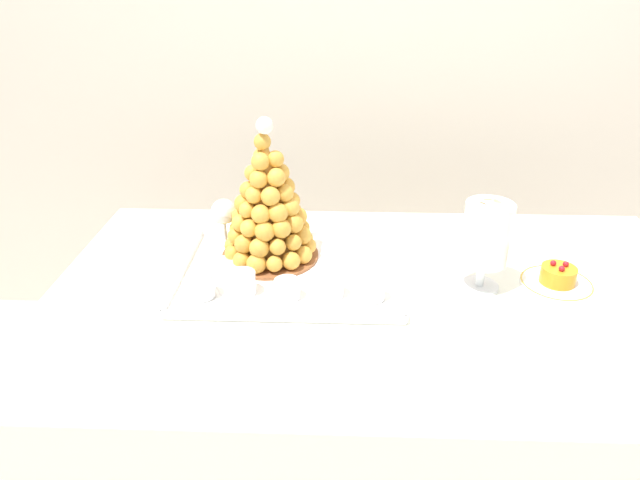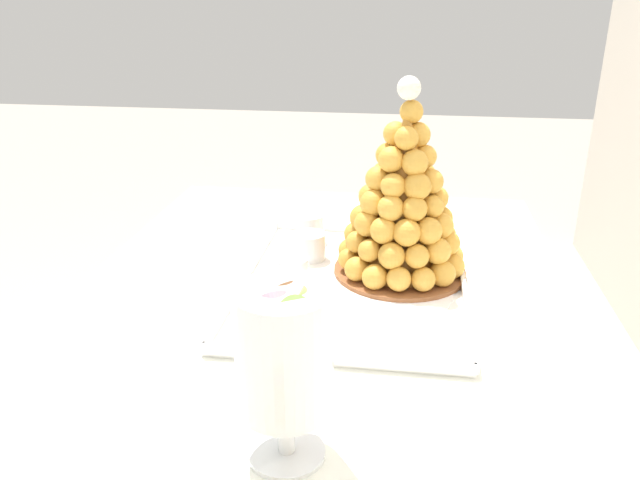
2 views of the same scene
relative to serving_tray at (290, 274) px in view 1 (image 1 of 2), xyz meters
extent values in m
cube|color=silver|center=(0.23, 1.03, 0.50)|extent=(4.80, 0.10, 2.50)
cylinder|color=brown|center=(-0.48, 0.30, -0.39)|extent=(0.04, 0.04, 0.72)
cylinder|color=brown|center=(0.93, 0.30, -0.39)|extent=(0.04, 0.04, 0.72)
cube|color=brown|center=(0.23, -0.06, -0.02)|extent=(1.53, 0.84, 0.02)
cube|color=white|center=(0.23, -0.06, -0.01)|extent=(1.59, 0.90, 0.00)
cube|color=white|center=(0.23, 0.39, -0.20)|extent=(1.59, 0.01, 0.38)
cube|color=white|center=(-0.57, -0.06, -0.20)|extent=(0.01, 0.90, 0.38)
cube|color=white|center=(0.00, 0.00, 0.00)|extent=(0.53, 0.40, 0.01)
cube|color=white|center=(0.00, -0.20, 0.01)|extent=(0.53, 0.01, 0.02)
cube|color=white|center=(0.00, 0.20, 0.01)|extent=(0.53, 0.01, 0.02)
cube|color=white|center=(-0.27, 0.00, 0.01)|extent=(0.01, 0.40, 0.02)
cube|color=white|center=(0.27, 0.00, 0.01)|extent=(0.01, 0.40, 0.02)
cylinder|color=white|center=(0.00, 0.00, 0.00)|extent=(0.37, 0.37, 0.00)
cylinder|color=brown|center=(-0.06, 0.08, 0.01)|extent=(0.25, 0.25, 0.01)
cone|color=#BE812F|center=(-0.06, 0.08, 0.17)|extent=(0.17, 0.17, 0.31)
sphere|color=gold|center=(0.04, 0.08, 0.04)|extent=(0.04, 0.04, 0.04)
sphere|color=gold|center=(0.03, 0.13, 0.03)|extent=(0.04, 0.04, 0.04)
sphere|color=gold|center=(0.00, 0.16, 0.03)|extent=(0.05, 0.05, 0.05)
sphere|color=gold|center=(-0.04, 0.18, 0.03)|extent=(0.05, 0.05, 0.05)
sphere|color=gold|center=(-0.08, 0.18, 0.03)|extent=(0.05, 0.05, 0.05)
sphere|color=gold|center=(-0.12, 0.16, 0.03)|extent=(0.04, 0.04, 0.04)
sphere|color=gold|center=(-0.15, 0.13, 0.03)|extent=(0.05, 0.05, 0.05)
sphere|color=gold|center=(-0.16, 0.08, 0.03)|extent=(0.04, 0.04, 0.04)
sphere|color=gold|center=(-0.15, 0.04, 0.03)|extent=(0.04, 0.04, 0.04)
sphere|color=gold|center=(-0.12, 0.01, 0.03)|extent=(0.04, 0.04, 0.04)
sphere|color=gold|center=(-0.08, -0.01, 0.03)|extent=(0.05, 0.05, 0.05)
sphere|color=gold|center=(-0.04, -0.01, 0.03)|extent=(0.04, 0.04, 0.04)
sphere|color=gold|center=(0.00, 0.01, 0.03)|extent=(0.05, 0.05, 0.05)
sphere|color=gold|center=(0.03, 0.04, 0.03)|extent=(0.05, 0.05, 0.05)
sphere|color=gold|center=(0.02, 0.11, 0.07)|extent=(0.04, 0.04, 0.04)
sphere|color=gold|center=(0.00, 0.15, 0.07)|extent=(0.05, 0.05, 0.05)
sphere|color=gold|center=(-0.04, 0.17, 0.07)|extent=(0.05, 0.05, 0.05)
sphere|color=gold|center=(-0.09, 0.16, 0.07)|extent=(0.05, 0.05, 0.05)
sphere|color=gold|center=(-0.13, 0.14, 0.07)|extent=(0.05, 0.05, 0.05)
sphere|color=gold|center=(-0.14, 0.10, 0.07)|extent=(0.04, 0.04, 0.04)
sphere|color=gold|center=(-0.14, 0.05, 0.07)|extent=(0.04, 0.04, 0.04)
sphere|color=gold|center=(-0.11, 0.02, 0.07)|extent=(0.05, 0.05, 0.05)
sphere|color=gold|center=(-0.07, 0.00, 0.07)|extent=(0.05, 0.05, 0.05)
sphere|color=gold|center=(-0.03, 0.00, 0.07)|extent=(0.04, 0.04, 0.04)
sphere|color=gold|center=(0.01, 0.03, 0.07)|extent=(0.04, 0.04, 0.04)
sphere|color=gold|center=(0.03, 0.07, 0.07)|extent=(0.05, 0.05, 0.05)
sphere|color=gold|center=(0.00, 0.13, 0.11)|extent=(0.05, 0.05, 0.05)
sphere|color=gold|center=(-0.04, 0.15, 0.11)|extent=(0.05, 0.05, 0.05)
sphere|color=gold|center=(-0.08, 0.15, 0.11)|extent=(0.05, 0.05, 0.05)
sphere|color=gold|center=(-0.11, 0.13, 0.11)|extent=(0.05, 0.05, 0.05)
sphere|color=gold|center=(-0.13, 0.10, 0.11)|extent=(0.05, 0.05, 0.05)
sphere|color=gold|center=(-0.13, 0.05, 0.11)|extent=(0.04, 0.04, 0.04)
sphere|color=gold|center=(-0.10, 0.02, 0.11)|extent=(0.04, 0.04, 0.04)
sphere|color=gold|center=(-0.06, 0.01, 0.11)|extent=(0.05, 0.05, 0.05)
sphere|color=gold|center=(-0.02, 0.02, 0.11)|extent=(0.05, 0.05, 0.05)
sphere|color=gold|center=(0.01, 0.05, 0.11)|extent=(0.05, 0.05, 0.05)
sphere|color=gold|center=(0.01, 0.09, 0.11)|extent=(0.05, 0.05, 0.05)
sphere|color=gold|center=(-0.03, 0.14, 0.15)|extent=(0.04, 0.04, 0.04)
sphere|color=gold|center=(-0.07, 0.14, 0.15)|extent=(0.05, 0.05, 0.05)
sphere|color=gold|center=(-0.11, 0.12, 0.15)|extent=(0.04, 0.04, 0.04)
sphere|color=gold|center=(-0.12, 0.08, 0.15)|extent=(0.05, 0.05, 0.05)
sphere|color=gold|center=(-0.11, 0.05, 0.15)|extent=(0.04, 0.04, 0.04)
sphere|color=gold|center=(-0.07, 0.02, 0.15)|extent=(0.05, 0.05, 0.05)
sphere|color=gold|center=(-0.03, 0.03, 0.15)|extent=(0.05, 0.05, 0.05)
sphere|color=gold|center=(0.00, 0.06, 0.15)|extent=(0.05, 0.05, 0.05)
sphere|color=gold|center=(0.00, 0.11, 0.15)|extent=(0.04, 0.04, 0.04)
sphere|color=gold|center=(-0.05, 0.13, 0.19)|extent=(0.05, 0.05, 0.05)
sphere|color=gold|center=(-0.09, 0.12, 0.19)|extent=(0.04, 0.04, 0.04)
sphere|color=gold|center=(-0.11, 0.08, 0.19)|extent=(0.04, 0.04, 0.04)
sphere|color=gold|center=(-0.09, 0.05, 0.19)|extent=(0.04, 0.04, 0.04)
sphere|color=gold|center=(-0.05, 0.04, 0.19)|extent=(0.05, 0.05, 0.05)
sphere|color=gold|center=(-0.02, 0.07, 0.19)|extent=(0.04, 0.04, 0.04)
sphere|color=gold|center=(-0.02, 0.11, 0.19)|extent=(0.05, 0.05, 0.05)
sphere|color=gold|center=(-0.07, 0.12, 0.23)|extent=(0.04, 0.04, 0.04)
sphere|color=gold|center=(-0.09, 0.09, 0.23)|extent=(0.04, 0.04, 0.04)
sphere|color=gold|center=(-0.07, 0.05, 0.23)|extent=(0.04, 0.04, 0.04)
sphere|color=gold|center=(-0.03, 0.06, 0.23)|extent=(0.05, 0.05, 0.05)
sphere|color=gold|center=(-0.03, 0.10, 0.23)|extent=(0.05, 0.05, 0.05)
sphere|color=gold|center=(-0.07, 0.10, 0.27)|extent=(0.05, 0.05, 0.05)
sphere|color=gold|center=(-0.07, 0.06, 0.27)|extent=(0.04, 0.04, 0.04)
sphere|color=gold|center=(-0.04, 0.08, 0.27)|extent=(0.04, 0.04, 0.04)
sphere|color=gold|center=(-0.07, 0.09, 0.31)|extent=(0.04, 0.04, 0.04)
sphere|color=white|center=(-0.06, 0.08, 0.35)|extent=(0.04, 0.04, 0.04)
cylinder|color=silver|center=(-0.19, -0.11, 0.03)|extent=(0.06, 0.06, 0.06)
cylinder|color=brown|center=(-0.19, -0.11, 0.02)|extent=(0.05, 0.05, 0.02)
cylinder|color=#8C603D|center=(-0.19, -0.11, 0.04)|extent=(0.05, 0.05, 0.02)
sphere|color=brown|center=(-0.19, -0.12, 0.05)|extent=(0.02, 0.02, 0.02)
cylinder|color=silver|center=(-0.10, -0.10, 0.03)|extent=(0.06, 0.06, 0.05)
cylinder|color=#F4EAC6|center=(-0.10, -0.10, 0.01)|extent=(0.06, 0.06, 0.02)
cylinder|color=white|center=(-0.10, -0.10, 0.03)|extent=(0.06, 0.06, 0.02)
sphere|color=brown|center=(-0.09, -0.09, 0.05)|extent=(0.02, 0.02, 0.02)
cylinder|color=silver|center=(0.00, -0.11, 0.03)|extent=(0.06, 0.06, 0.05)
cylinder|color=gold|center=(0.00, -0.11, 0.01)|extent=(0.05, 0.05, 0.02)
cylinder|color=#EAC166|center=(0.00, -0.11, 0.03)|extent=(0.05, 0.05, 0.01)
sphere|color=brown|center=(0.00, -0.11, 0.04)|extent=(0.02, 0.02, 0.02)
cylinder|color=silver|center=(0.10, -0.10, 0.03)|extent=(0.06, 0.06, 0.06)
cylinder|color=gold|center=(0.10, -0.10, 0.01)|extent=(0.06, 0.06, 0.02)
cylinder|color=#EAC166|center=(0.10, -0.10, 0.03)|extent=(0.06, 0.06, 0.02)
sphere|color=brown|center=(0.09, -0.11, 0.05)|extent=(0.02, 0.02, 0.02)
cylinder|color=silver|center=(0.20, -0.11, 0.03)|extent=(0.06, 0.06, 0.05)
cylinder|color=gold|center=(0.20, -0.11, 0.01)|extent=(0.05, 0.05, 0.02)
cylinder|color=#EAC166|center=(0.20, -0.11, 0.03)|extent=(0.05, 0.05, 0.02)
sphere|color=brown|center=(0.20, -0.10, 0.04)|extent=(0.02, 0.02, 0.02)
cylinder|color=white|center=(-0.16, 0.00, 0.01)|extent=(0.09, 0.09, 0.02)
cylinder|color=#F2CC59|center=(-0.16, 0.00, 0.02)|extent=(0.08, 0.08, 0.00)
cylinder|color=white|center=(0.46, -0.04, 0.00)|extent=(0.09, 0.09, 0.01)
cylinder|color=white|center=(0.46, -0.04, 0.03)|extent=(0.02, 0.02, 0.06)
cylinder|color=white|center=(0.46, -0.04, 0.14)|extent=(0.11, 0.11, 0.15)
cylinder|color=#F9A54C|center=(0.48, -0.03, 0.08)|extent=(0.05, 0.04, 0.05)
cylinder|color=#E54C47|center=(0.45, -0.02, 0.08)|extent=(0.06, 0.04, 0.06)
cylinder|color=#E54C47|center=(0.45, -0.05, 0.08)|extent=(0.05, 0.04, 0.04)
cylinder|color=#9ED860|center=(0.47, -0.03, 0.10)|extent=(0.04, 0.04, 0.03)
cylinder|color=brown|center=(0.44, -0.03, 0.10)|extent=(0.06, 0.04, 0.06)
cylinder|color=#72B2E0|center=(0.46, -0.06, 0.10)|extent=(0.05, 0.05, 0.05)
cylinder|color=yellow|center=(0.46, -0.02, 0.12)|extent=(0.04, 0.04, 0.04)
cylinder|color=#E54C47|center=(0.44, -0.03, 0.12)|extent=(0.06, 0.04, 0.06)
cylinder|color=pink|center=(0.45, -0.04, 0.12)|extent=(0.04, 0.05, 0.03)
cylinder|color=#72B2E0|center=(0.47, -0.04, 0.12)|extent=(0.04, 0.04, 0.03)
cylinder|color=#F9A54C|center=(0.45, -0.01, 0.14)|extent=(0.04, 0.04, 0.03)
cylinder|color=#D199D8|center=(0.45, -0.04, 0.14)|extent=(0.06, 0.04, 0.05)
cylinder|color=#F9A54C|center=(0.48, -0.05, 0.14)|extent=(0.04, 0.04, 0.03)
cylinder|color=pink|center=(0.44, -0.02, 0.16)|extent=(0.04, 0.04, 0.04)
cylinder|color=#E54C47|center=(0.45, -0.05, 0.16)|extent=(0.05, 0.04, 0.04)
cylinder|color=#9ED860|center=(0.47, -0.05, 0.16)|extent=(0.05, 0.04, 0.04)
cylinder|color=#9ED860|center=(0.48, -0.02, 0.16)|extent=(0.05, 0.04, 0.04)
cylinder|color=yellow|center=(0.43, -0.03, 0.18)|extent=(0.05, 0.04, 0.05)
cylinder|color=yellow|center=(0.45, -0.06, 0.18)|extent=(0.04, 0.04, 0.04)
cylinder|color=#D199D8|center=(0.47, -0.03, 0.18)|extent=(0.05, 0.04, 0.04)
cylinder|color=yellow|center=(0.47, -0.01, 0.18)|extent=(0.05, 0.04, 0.04)
cylinder|color=brown|center=(0.43, -0.04, 0.20)|extent=(0.05, 0.04, 0.05)
cylinder|color=pink|center=(0.46, -0.04, 0.20)|extent=(0.05, 0.04, 0.05)
cylinder|color=#9ED860|center=(0.48, -0.02, 0.20)|extent=(0.05, 0.04, 0.05)
cylinder|color=#9ED860|center=(0.45, -0.02, 0.20)|extent=(0.04, 0.04, 0.04)
cylinder|color=white|center=(0.64, -0.02, 0.00)|extent=(0.17, 0.17, 0.01)
torus|color=gold|center=(0.64, -0.02, 0.00)|extent=(0.17, 0.17, 0.00)
cylinder|color=orange|center=(0.64, -0.02, 0.02)|extent=(0.08, 0.08, 0.04)
sphere|color=#A51923|center=(0.66, -0.01, 0.05)|extent=(0.01, 0.01, 0.01)
sphere|color=#A51923|center=(0.63, -0.01, 0.05)|extent=(0.01, 0.01, 0.01)
sphere|color=#A51923|center=(0.64, -0.03, 0.05)|extent=(0.01, 0.01, 0.01)
cylinder|color=silver|center=(-0.18, 0.12, 0.00)|extent=(0.06, 0.06, 0.00)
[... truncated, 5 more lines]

